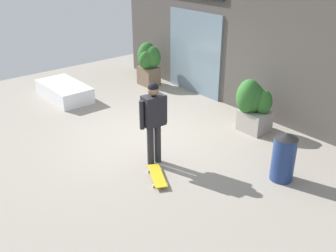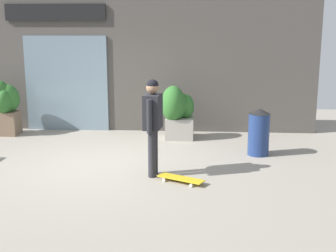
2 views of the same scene
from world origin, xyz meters
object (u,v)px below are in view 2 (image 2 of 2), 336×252
(planter_box_left, at_px, (176,110))
(trash_bin, at_px, (259,132))
(planter_box_right, at_px, (4,104))
(skateboarder, at_px, (153,118))
(skateboard, at_px, (181,179))

(planter_box_left, bearing_deg, trash_bin, -35.08)
(planter_box_left, bearing_deg, planter_box_right, 177.93)
(skateboarder, bearing_deg, planter_box_left, 91.11)
(planter_box_right, distance_m, trash_bin, 5.82)
(planter_box_right, bearing_deg, trash_bin, -13.13)
(skateboarder, bearing_deg, skateboard, -26.25)
(skateboarder, xyz_separation_m, planter_box_right, (-3.74, 2.73, -0.27))
(skateboard, distance_m, planter_box_left, 2.97)
(planter_box_left, distance_m, trash_bin, 2.06)
(trash_bin, bearing_deg, skateboard, -129.95)
(planter_box_right, xyz_separation_m, trash_bin, (5.66, -1.32, -0.26))
(skateboarder, height_order, trash_bin, skateboarder)
(skateboarder, distance_m, planter_box_right, 4.64)
(skateboarder, bearing_deg, trash_bin, 42.76)
(skateboarder, distance_m, skateboard, 1.10)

